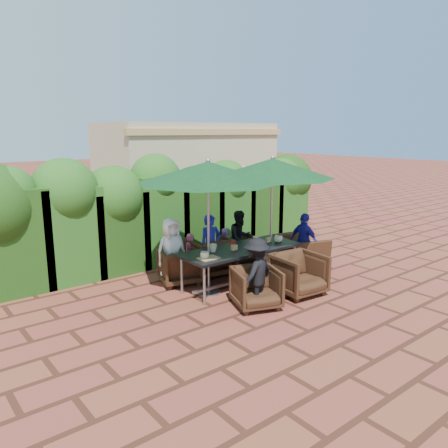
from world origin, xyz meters
TOP-DOWN VIEW (x-y plane):
  - ground at (0.00, 0.00)m, footprint 80.00×80.00m
  - dining_table at (-0.08, -0.10)m, footprint 2.42×0.90m
  - umbrella_left at (-0.78, -0.02)m, footprint 2.52×2.52m
  - umbrella_right at (0.71, -0.11)m, footprint 2.41×2.41m
  - chair_far_left at (-0.90, 0.77)m, footprint 0.91×0.88m
  - chair_far_mid at (-0.12, 0.81)m, footprint 0.94×0.89m
  - chair_far_right at (0.72, 0.84)m, footprint 0.74×0.70m
  - chair_near_left at (-0.55, -1.05)m, footprint 0.92×0.90m
  - chair_near_right at (0.48, -1.09)m, footprint 0.88×0.84m
  - chair_end_right at (1.76, 0.02)m, footprint 0.95×1.18m
  - adult_far_left at (-1.00, 0.89)m, footprint 0.66×0.42m
  - adult_far_mid at (-0.14, 0.76)m, footprint 0.52×0.45m
  - adult_far_right at (0.80, 0.93)m, footprint 0.61×0.40m
  - adult_near_left at (-0.54, -1.05)m, footprint 0.83×0.53m
  - adult_end_right at (1.68, -0.14)m, footprint 0.38×0.73m
  - child_left at (-0.47, 0.99)m, footprint 0.33×0.27m
  - child_right at (0.39, 0.94)m, footprint 0.33×0.28m
  - pedestrian_a at (1.34, 4.19)m, footprint 1.65×0.67m
  - pedestrian_b at (2.42, 4.47)m, footprint 0.83×0.64m
  - pedestrian_c at (3.57, 4.19)m, footprint 1.31×0.88m
  - cup_a at (-1.02, -0.23)m, footprint 0.15×0.15m
  - cup_b at (-0.64, 0.03)m, footprint 0.15×0.15m
  - cup_c at (-0.02, -0.31)m, footprint 0.16×0.16m
  - cup_d at (0.44, 0.04)m, footprint 0.13×0.13m
  - cup_e at (0.81, -0.21)m, footprint 0.17×0.17m
  - ketchup_bottle at (-0.26, -0.07)m, footprint 0.04×0.04m
  - sauce_bottle at (-0.19, -0.04)m, footprint 0.04×0.04m
  - serving_tray at (-0.96, -0.28)m, footprint 0.35×0.25m
  - number_block_left at (-0.25, -0.12)m, footprint 0.12×0.06m
  - number_block_right at (0.67, -0.09)m, footprint 0.12×0.06m
  - hedge_wall at (-0.25, 2.32)m, footprint 9.10×1.60m
  - building at (3.50, 6.99)m, footprint 6.20×3.08m

SIDE VIEW (x-z plane):
  - ground at x=0.00m, z-range 0.00..0.00m
  - chair_near_left at x=-0.55m, z-range 0.00..0.75m
  - chair_far_right at x=0.72m, z-range 0.00..0.75m
  - chair_far_left at x=-0.90m, z-range 0.00..0.77m
  - chair_near_right at x=0.48m, z-range 0.00..0.83m
  - chair_far_mid at x=-0.12m, z-range 0.00..0.86m
  - child_right at x=0.39m, z-range 0.00..0.88m
  - child_left at x=-0.47m, z-range 0.00..0.89m
  - chair_end_right at x=1.76m, z-range 0.00..0.90m
  - adult_near_left at x=-0.54m, z-range 0.00..1.20m
  - adult_end_right at x=1.68m, z-range 0.00..1.22m
  - adult_far_right at x=0.80m, z-range 0.00..1.23m
  - adult_far_mid at x=-0.14m, z-range 0.00..1.27m
  - adult_far_left at x=-1.00m, z-range 0.00..1.29m
  - dining_table at x=-0.08m, z-range 0.30..1.05m
  - serving_tray at x=-0.96m, z-range 0.75..0.77m
  - pedestrian_b at x=2.42m, z-range 0.00..1.53m
  - number_block_left at x=-0.25m, z-range 0.75..0.85m
  - number_block_right at x=0.67m, z-range 0.75..0.85m
  - cup_a at x=-1.02m, z-range 0.75..0.87m
  - cup_d at x=0.44m, z-range 0.75..0.87m
  - cup_c at x=-0.02m, z-range 0.75..0.88m
  - cup_e at x=0.81m, z-range 0.75..0.88m
  - cup_b at x=-0.64m, z-range 0.75..0.89m
  - ketchup_bottle at x=-0.26m, z-range 0.75..0.92m
  - sauce_bottle at x=-0.19m, z-range 0.75..0.92m
  - pedestrian_a at x=1.34m, z-range 0.00..1.74m
  - pedestrian_c at x=3.57m, z-range 0.00..1.87m
  - hedge_wall at x=-0.25m, z-range 0.09..2.54m
  - building at x=3.50m, z-range 0.01..3.21m
  - umbrella_right at x=0.71m, z-range 0.98..3.44m
  - umbrella_left at x=-0.78m, z-range 0.98..3.44m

